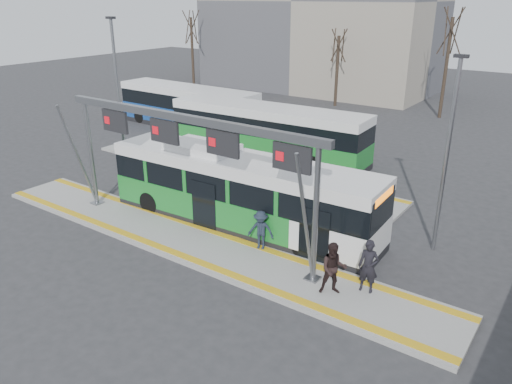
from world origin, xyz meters
TOP-DOWN VIEW (x-y plane):
  - ground at (0.00, 0.00)m, footprint 120.00×120.00m
  - platform_main at (0.00, 0.00)m, footprint 22.00×3.00m
  - platform_second at (-4.00, 8.00)m, footprint 20.00×3.00m
  - tactile_main at (0.00, 0.00)m, footprint 22.00×2.65m
  - tactile_second at (-4.00, 9.15)m, footprint 20.00×0.35m
  - gantry at (-0.35, 0.25)m, footprint 13.00×1.68m
  - hero_bus at (0.54, 2.63)m, footprint 12.72×3.23m
  - bg_bus_green at (-4.19, 11.65)m, footprint 13.07×3.38m
  - bg_bus_blue at (-13.40, 14.36)m, footprint 12.09×2.90m
  - passenger_a at (7.37, 0.70)m, footprint 0.76×0.56m
  - passenger_b at (6.47, -0.08)m, footprint 1.15×1.09m
  - passenger_c at (2.68, 1.10)m, footprint 1.19×0.92m
  - tree_left at (-7.88, 28.26)m, footprint 1.40×1.40m
  - tree_mid at (1.46, 29.04)m, footprint 1.40×1.40m
  - tree_far at (-25.05, 27.88)m, footprint 1.40×1.40m
  - lamp_west at (-8.31, 3.73)m, footprint 0.50×0.25m
  - lamp_east at (8.24, 5.38)m, footprint 0.50×0.25m

SIDE VIEW (x-z plane):
  - ground at x=0.00m, z-range 0.00..0.00m
  - platform_main at x=0.00m, z-range 0.00..0.15m
  - platform_second at x=-4.00m, z-range 0.00..0.15m
  - tactile_main at x=0.00m, z-range 0.15..0.17m
  - tactile_second at x=-4.00m, z-range 0.15..0.17m
  - passenger_c at x=2.68m, z-range 0.15..1.78m
  - passenger_b at x=6.47m, z-range 0.15..2.02m
  - passenger_a at x=7.37m, z-range 0.15..2.05m
  - bg_bus_blue at x=-13.40m, z-range -0.02..3.12m
  - hero_bus at x=0.54m, z-range -0.15..3.32m
  - bg_bus_green at x=-4.19m, z-range -0.02..3.22m
  - lamp_east at x=8.24m, z-range 0.24..7.92m
  - gantry at x=-0.35m, z-range 1.70..6.90m
  - lamp_west at x=-8.31m, z-range 0.24..8.85m
  - tree_left at x=-7.88m, z-range 1.82..8.89m
  - tree_far at x=-25.05m, z-range 2.16..10.52m
  - tree_mid at x=1.46m, z-range 2.34..11.39m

